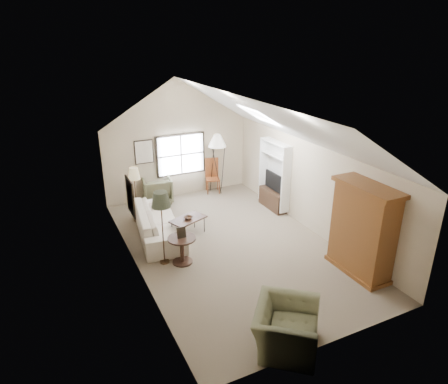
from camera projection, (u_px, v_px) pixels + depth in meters
name	position (u px, v px, depth m)	size (l,w,h in m)	color
room_shell	(231.00, 127.00, 9.46)	(5.01, 8.01, 4.00)	#736552
window	(181.00, 155.00, 13.47)	(1.72, 0.08, 1.42)	black
skylight	(259.00, 115.00, 10.73)	(0.80, 1.20, 0.52)	white
wall_art	(138.00, 173.00, 10.88)	(1.97, 3.71, 0.88)	black
armoire	(363.00, 230.00, 9.13)	(0.60, 1.50, 2.20)	brown
tv_alcove	(274.00, 174.00, 12.51)	(0.32, 1.30, 2.10)	white
media_console	(273.00, 199.00, 12.82)	(0.34, 1.18, 0.60)	#382316
tv_panel	(274.00, 181.00, 12.59)	(0.05, 0.90, 0.55)	black
sofa	(159.00, 223.00, 11.04)	(2.74, 1.07, 0.80)	beige
armchair_near	(286.00, 328.00, 7.12)	(1.25, 1.10, 0.81)	#5C5E42
armchair_far	(157.00, 190.00, 13.24)	(0.92, 0.95, 0.86)	#606043
coffee_table	(188.00, 227.00, 11.14)	(0.99, 0.55, 0.50)	#372016
bowl	(188.00, 218.00, 11.04)	(0.24, 0.24, 0.06)	#3E2219
side_table	(182.00, 250.00, 9.77)	(0.69, 0.69, 0.69)	#362116
side_chair	(213.00, 176.00, 13.99)	(0.47, 0.47, 1.20)	brown
tripod_lamp	(217.00, 163.00, 13.88)	(0.61, 0.61, 2.12)	white
dark_lamp	(163.00, 228.00, 9.54)	(0.46, 0.46, 1.91)	#272C1F
tan_lamp	(136.00, 194.00, 11.75)	(0.34, 0.34, 1.72)	tan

